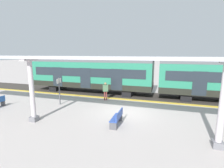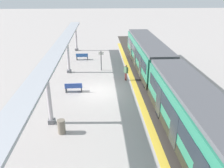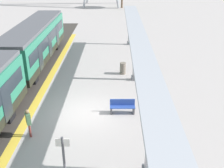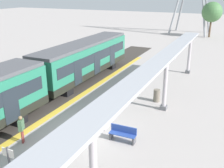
{
  "view_description": "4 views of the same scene",
  "coord_description": "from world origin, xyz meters",
  "px_view_note": "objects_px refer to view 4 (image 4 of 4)",
  "views": [
    {
      "loc": [
        11.26,
        2.63,
        4.16
      ],
      "look_at": [
        0.85,
        -0.67,
        2.17
      ],
      "focal_mm": 27.38,
      "sensor_mm": 36.0,
      "label": 1
    },
    {
      "loc": [
        -0.15,
        18.28,
        8.44
      ],
      "look_at": [
        -1.11,
        1.23,
        1.17
      ],
      "focal_mm": 36.27,
      "sensor_mm": 36.0,
      "label": 2
    },
    {
      "loc": [
        1.8,
        -14.24,
        8.56
      ],
      "look_at": [
        1.57,
        -0.4,
        2.13
      ],
      "focal_mm": 43.93,
      "sensor_mm": 36.0,
      "label": 3
    },
    {
      "loc": [
        7.01,
        -11.6,
        7.87
      ],
      "look_at": [
        -0.18,
        3.72,
        1.79
      ],
      "focal_mm": 42.09,
      "sensor_mm": 36.0,
      "label": 4
    }
  ],
  "objects_px": {
    "train_far_carriage": "(85,60)",
    "bench_mid_platform": "(123,134)",
    "platform_info_sign": "(10,166)",
    "passenger_waiting_near_edge": "(21,126)",
    "trash_bin": "(157,95)",
    "canopy_pillar_fourth": "(189,54)",
    "canopy_pillar_third": "(165,83)"
  },
  "relations": [
    {
      "from": "bench_mid_platform",
      "to": "passenger_waiting_near_edge",
      "type": "relative_size",
      "value": 0.94
    },
    {
      "from": "train_far_carriage",
      "to": "bench_mid_platform",
      "type": "distance_m",
      "value": 11.33
    },
    {
      "from": "train_far_carriage",
      "to": "bench_mid_platform",
      "type": "height_order",
      "value": "train_far_carriage"
    },
    {
      "from": "bench_mid_platform",
      "to": "train_far_carriage",
      "type": "bearing_deg",
      "value": 131.27
    },
    {
      "from": "train_far_carriage",
      "to": "trash_bin",
      "type": "distance_m",
      "value": 8.04
    },
    {
      "from": "bench_mid_platform",
      "to": "passenger_waiting_near_edge",
      "type": "height_order",
      "value": "passenger_waiting_near_edge"
    },
    {
      "from": "trash_bin",
      "to": "platform_info_sign",
      "type": "xyz_separation_m",
      "value": [
        -2.63,
        -11.68,
        0.86
      ]
    },
    {
      "from": "train_far_carriage",
      "to": "platform_info_sign",
      "type": "xyz_separation_m",
      "value": [
        4.93,
        -14.04,
        -0.5
      ]
    },
    {
      "from": "trash_bin",
      "to": "canopy_pillar_third",
      "type": "bearing_deg",
      "value": -54.2
    },
    {
      "from": "canopy_pillar_fourth",
      "to": "trash_bin",
      "type": "relative_size",
      "value": 4.1
    },
    {
      "from": "platform_info_sign",
      "to": "passenger_waiting_near_edge",
      "type": "xyz_separation_m",
      "value": [
        -2.38,
        3.1,
        -0.33
      ]
    },
    {
      "from": "canopy_pillar_fourth",
      "to": "bench_mid_platform",
      "type": "xyz_separation_m",
      "value": [
        -0.99,
        -14.32,
        -1.5
      ]
    },
    {
      "from": "train_far_carriage",
      "to": "bench_mid_platform",
      "type": "relative_size",
      "value": 8.56
    },
    {
      "from": "bench_mid_platform",
      "to": "platform_info_sign",
      "type": "xyz_separation_m",
      "value": [
        -2.48,
        -5.59,
        0.89
      ]
    },
    {
      "from": "canopy_pillar_fourth",
      "to": "bench_mid_platform",
      "type": "relative_size",
      "value": 2.54
    },
    {
      "from": "canopy_pillar_fourth",
      "to": "bench_mid_platform",
      "type": "height_order",
      "value": "canopy_pillar_fourth"
    },
    {
      "from": "platform_info_sign",
      "to": "passenger_waiting_near_edge",
      "type": "relative_size",
      "value": 1.37
    },
    {
      "from": "bench_mid_platform",
      "to": "passenger_waiting_near_edge",
      "type": "bearing_deg",
      "value": -152.94
    },
    {
      "from": "platform_info_sign",
      "to": "train_far_carriage",
      "type": "bearing_deg",
      "value": 109.36
    },
    {
      "from": "canopy_pillar_third",
      "to": "passenger_waiting_near_edge",
      "type": "bearing_deg",
      "value": -128.35
    },
    {
      "from": "canopy_pillar_third",
      "to": "trash_bin",
      "type": "height_order",
      "value": "canopy_pillar_third"
    },
    {
      "from": "trash_bin",
      "to": "platform_info_sign",
      "type": "height_order",
      "value": "platform_info_sign"
    },
    {
      "from": "canopy_pillar_third",
      "to": "bench_mid_platform",
      "type": "distance_m",
      "value": 5.24
    },
    {
      "from": "trash_bin",
      "to": "passenger_waiting_near_edge",
      "type": "relative_size",
      "value": 0.58
    },
    {
      "from": "trash_bin",
      "to": "platform_info_sign",
      "type": "relative_size",
      "value": 0.43
    },
    {
      "from": "canopy_pillar_fourth",
      "to": "bench_mid_platform",
      "type": "distance_m",
      "value": 14.43
    },
    {
      "from": "bench_mid_platform",
      "to": "platform_info_sign",
      "type": "height_order",
      "value": "platform_info_sign"
    },
    {
      "from": "passenger_waiting_near_edge",
      "to": "trash_bin",
      "type": "bearing_deg",
      "value": 59.71
    },
    {
      "from": "bench_mid_platform",
      "to": "platform_info_sign",
      "type": "relative_size",
      "value": 0.69
    },
    {
      "from": "canopy_pillar_third",
      "to": "canopy_pillar_fourth",
      "type": "bearing_deg",
      "value": 90.0
    },
    {
      "from": "bench_mid_platform",
      "to": "passenger_waiting_near_edge",
      "type": "xyz_separation_m",
      "value": [
        -4.87,
        -2.49,
        0.56
      ]
    },
    {
      "from": "train_far_carriage",
      "to": "passenger_waiting_near_edge",
      "type": "distance_m",
      "value": 11.26
    }
  ]
}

